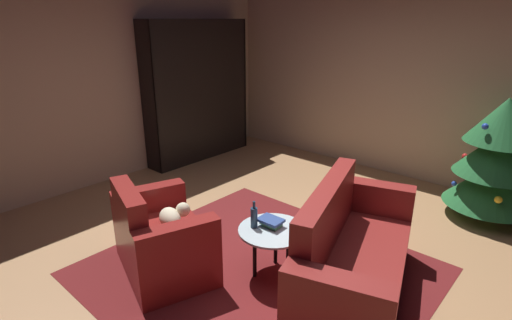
# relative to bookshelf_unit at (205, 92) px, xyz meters

# --- Properties ---
(ground_plane) EXTENTS (7.40, 7.40, 0.00)m
(ground_plane) POSITION_rel_bookshelf_unit_xyz_m (2.86, -1.54, -1.07)
(ground_plane) COLOR #AA7B51
(wall_back) EXTENTS (6.29, 0.06, 2.60)m
(wall_back) POSITION_rel_bookshelf_unit_xyz_m (2.86, 1.31, 0.23)
(wall_back) COLOR tan
(wall_back) RESTS_ON ground
(wall_left) EXTENTS (0.06, 5.77, 2.60)m
(wall_left) POSITION_rel_bookshelf_unit_xyz_m (-0.26, -1.54, 0.23)
(wall_left) COLOR tan
(wall_left) RESTS_ON ground
(area_rug) EXTENTS (2.79, 2.59, 0.01)m
(area_rug) POSITION_rel_bookshelf_unit_xyz_m (2.84, -1.91, -1.07)
(area_rug) COLOR maroon
(area_rug) RESTS_ON ground
(bookshelf_unit) EXTENTS (0.36, 1.86, 2.19)m
(bookshelf_unit) POSITION_rel_bookshelf_unit_xyz_m (0.00, 0.00, 0.00)
(bookshelf_unit) COLOR black
(bookshelf_unit) RESTS_ON ground
(armchair_red) EXTENTS (1.19, 0.99, 0.86)m
(armchair_red) POSITION_rel_bookshelf_unit_xyz_m (2.16, -2.47, -0.76)
(armchair_red) COLOR maroon
(armchair_red) RESTS_ON ground
(couch_red) EXTENTS (1.20, 1.89, 0.97)m
(couch_red) POSITION_rel_bookshelf_unit_xyz_m (3.63, -1.66, -0.74)
(couch_red) COLOR maroon
(couch_red) RESTS_ON ground
(coffee_table) EXTENTS (0.61, 0.61, 0.46)m
(coffee_table) POSITION_rel_bookshelf_unit_xyz_m (2.95, -1.84, -0.67)
(coffee_table) COLOR black
(coffee_table) RESTS_ON ground
(book_stack_on_table) EXTENTS (0.22, 0.16, 0.07)m
(book_stack_on_table) POSITION_rel_bookshelf_unit_xyz_m (2.90, -1.82, -0.58)
(book_stack_on_table) COLOR #387A56
(book_stack_on_table) RESTS_ON coffee_table
(bottle_on_table) EXTENTS (0.06, 0.06, 0.25)m
(bottle_on_table) POSITION_rel_bookshelf_unit_xyz_m (2.80, -1.93, -0.52)
(bottle_on_table) COLOR navy
(bottle_on_table) RESTS_ON coffee_table
(decorated_tree) EXTENTS (0.97, 0.97, 1.41)m
(decorated_tree) POSITION_rel_bookshelf_unit_xyz_m (4.12, 0.66, -0.35)
(decorated_tree) COLOR brown
(decorated_tree) RESTS_ON ground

